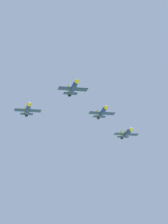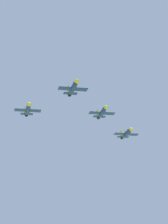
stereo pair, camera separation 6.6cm
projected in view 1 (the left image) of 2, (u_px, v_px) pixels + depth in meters
The scene contains 4 objects.
jet_lead at pixel (73, 88), 194.80m from camera, with size 16.77×11.46×3.85m.
jet_left_wingman at pixel (102, 112), 213.44m from camera, with size 16.16×10.90×3.69m.
jet_right_wingman at pixel (28, 110), 207.68m from camera, with size 16.15×10.89×3.69m.
jet_left_outer at pixel (127, 133), 232.02m from camera, with size 16.29×11.21×3.75m.
Camera 1 is at (-153.41, -38.34, 47.03)m, focal length 83.78 mm.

